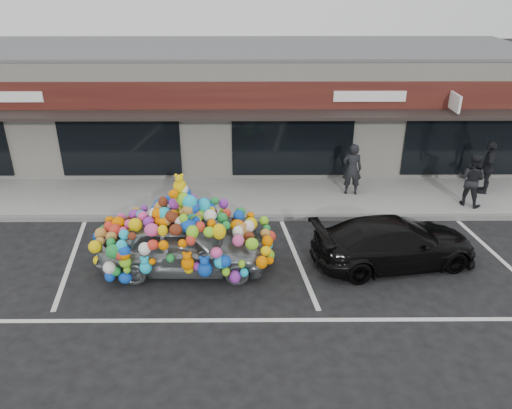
{
  "coord_description": "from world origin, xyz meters",
  "views": [
    {
      "loc": [
        1.63,
        -11.09,
        7.03
      ],
      "look_at": [
        1.71,
        1.4,
        1.06
      ],
      "focal_mm": 35.0,
      "sensor_mm": 36.0,
      "label": 1
    }
  ],
  "objects_px": {
    "toy_car": "(184,238)",
    "pedestrian_b": "(472,180)",
    "pedestrian_c": "(488,167)",
    "black_sedan": "(394,242)",
    "pedestrian_a": "(352,169)"
  },
  "relations": [
    {
      "from": "pedestrian_a",
      "to": "pedestrian_b",
      "type": "relative_size",
      "value": 1.02
    },
    {
      "from": "toy_car",
      "to": "pedestrian_c",
      "type": "relative_size",
      "value": 2.51
    },
    {
      "from": "black_sedan",
      "to": "toy_car",
      "type": "bearing_deg",
      "value": 81.57
    },
    {
      "from": "black_sedan",
      "to": "pedestrian_a",
      "type": "xyz_separation_m",
      "value": [
        -0.38,
        4.11,
        0.4
      ]
    },
    {
      "from": "black_sedan",
      "to": "pedestrian_a",
      "type": "height_order",
      "value": "pedestrian_a"
    },
    {
      "from": "toy_car",
      "to": "pedestrian_b",
      "type": "distance_m",
      "value": 9.25
    },
    {
      "from": "black_sedan",
      "to": "pedestrian_b",
      "type": "xyz_separation_m",
      "value": [
        3.21,
        3.24,
        0.39
      ]
    },
    {
      "from": "pedestrian_b",
      "to": "pedestrian_a",
      "type": "bearing_deg",
      "value": 25.64
    },
    {
      "from": "toy_car",
      "to": "pedestrian_c",
      "type": "height_order",
      "value": "toy_car"
    },
    {
      "from": "pedestrian_b",
      "to": "pedestrian_c",
      "type": "distance_m",
      "value": 1.33
    },
    {
      "from": "toy_car",
      "to": "pedestrian_c",
      "type": "xyz_separation_m",
      "value": [
        9.51,
        4.4,
        0.16
      ]
    },
    {
      "from": "pedestrian_a",
      "to": "pedestrian_b",
      "type": "height_order",
      "value": "pedestrian_a"
    },
    {
      "from": "black_sedan",
      "to": "pedestrian_b",
      "type": "distance_m",
      "value": 4.57
    },
    {
      "from": "black_sedan",
      "to": "pedestrian_c",
      "type": "relative_size",
      "value": 2.39
    },
    {
      "from": "black_sedan",
      "to": "pedestrian_c",
      "type": "distance_m",
      "value": 5.9
    }
  ]
}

